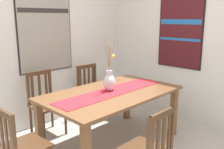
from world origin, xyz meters
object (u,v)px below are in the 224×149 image
object	(u,v)px
chair_1	(19,146)
painting_on_side_wall	(180,33)
chair_2	(45,103)
painting_on_back_wall	(45,31)
chair_0	(92,91)
dining_table	(112,99)
centerpiece_vase	(109,81)

from	to	relation	value
chair_1	painting_on_side_wall	bearing A→B (deg)	-2.45
chair_1	chair_2	world-z (taller)	chair_2
painting_on_back_wall	painting_on_side_wall	distance (m)	2.16
chair_1	painting_on_back_wall	xyz separation A→B (m)	(1.11, 1.25, 1.02)
chair_0	dining_table	bearing A→B (deg)	-115.62
chair_0	chair_2	world-z (taller)	chair_2
painting_on_back_wall	painting_on_side_wall	world-z (taller)	painting_on_back_wall
dining_table	chair_2	size ratio (longest dim) A/B	1.94
chair_2	painting_on_side_wall	xyz separation A→B (m)	(1.93, -1.04, 0.98)
chair_1	painting_on_back_wall	distance (m)	1.96
dining_table	painting_on_back_wall	size ratio (longest dim) A/B	1.44
centerpiece_vase	painting_on_back_wall	bearing A→B (deg)	98.73
chair_1	painting_on_side_wall	size ratio (longest dim) A/B	0.77
chair_0	painting_on_back_wall	world-z (taller)	painting_on_back_wall
chair_0	painting_on_back_wall	size ratio (longest dim) A/B	0.73
centerpiece_vase	painting_on_side_wall	bearing A→B (deg)	-6.05
painting_on_back_wall	painting_on_side_wall	xyz separation A→B (m)	(1.67, -1.37, -0.04)
chair_0	chair_2	size ratio (longest dim) A/B	0.97
chair_1	chair_2	distance (m)	1.25
painting_on_side_wall	chair_2	bearing A→B (deg)	151.73
centerpiece_vase	chair_1	distance (m)	1.36
dining_table	painting_on_back_wall	world-z (taller)	painting_on_back_wall
centerpiece_vase	chair_0	xyz separation A→B (m)	(0.43, 0.86, -0.40)
centerpiece_vase	chair_1	size ratio (longest dim) A/B	0.80
centerpiece_vase	painting_on_back_wall	world-z (taller)	painting_on_back_wall
painting_on_back_wall	chair_2	bearing A→B (deg)	-129.11
centerpiece_vase	chair_2	bearing A→B (deg)	117.10
painting_on_back_wall	dining_table	bearing A→B (deg)	-81.84
dining_table	centerpiece_vase	bearing A→B (deg)	83.64
dining_table	centerpiece_vase	xyz separation A→B (m)	(0.01, 0.05, 0.23)
dining_table	chair_1	world-z (taller)	chair_1
centerpiece_vase	painting_on_side_wall	xyz separation A→B (m)	(1.48, -0.16, 0.57)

